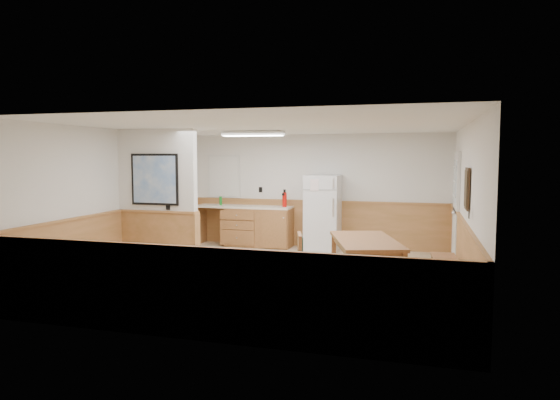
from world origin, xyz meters
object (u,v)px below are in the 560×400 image
(dining_chair, at_px, (308,257))
(fire_extinguisher, at_px, (285,199))
(dining_table, at_px, (365,245))
(soap_bottle, at_px, (221,201))
(dining_bench, at_px, (448,270))
(refrigerator, at_px, (323,213))

(dining_chair, xyz_separation_m, fire_extinguisher, (-1.27, 3.30, 0.58))
(dining_chair, distance_m, fire_extinguisher, 3.58)
(dining_table, xyz_separation_m, soap_bottle, (-3.61, 2.96, 0.34))
(dining_table, distance_m, dining_bench, 1.24)
(refrigerator, relative_size, fire_extinguisher, 4.19)
(refrigerator, relative_size, dining_bench, 0.95)
(dining_chair, xyz_separation_m, soap_bottle, (-2.79, 3.30, 0.51))
(refrigerator, height_order, dining_chair, refrigerator)
(refrigerator, bearing_deg, dining_chair, -82.54)
(dining_table, bearing_deg, fire_extinguisher, 108.21)
(dining_bench, bearing_deg, dining_chair, -173.05)
(dining_table, xyz_separation_m, fire_extinguisher, (-2.09, 2.96, 0.41))
(dining_bench, distance_m, soap_bottle, 5.68)
(refrigerator, xyz_separation_m, dining_table, (1.22, -2.89, -0.15))
(fire_extinguisher, xyz_separation_m, soap_bottle, (-1.52, -0.00, -0.07))
(dining_table, bearing_deg, dining_chair, -174.60)
(dining_chair, height_order, fire_extinguisher, fire_extinguisher)
(refrigerator, height_order, soap_bottle, refrigerator)
(dining_chair, relative_size, fire_extinguisher, 2.21)
(refrigerator, distance_m, dining_bench, 3.78)
(fire_extinguisher, bearing_deg, refrigerator, -25.30)
(dining_chair, bearing_deg, fire_extinguisher, 94.96)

